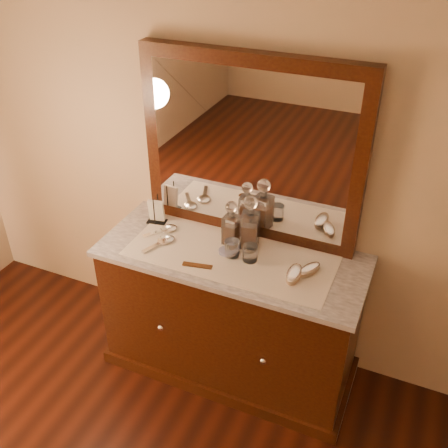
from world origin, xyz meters
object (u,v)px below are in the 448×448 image
Objects in this scene: mirror_frame at (251,150)px; hand_mirror_inner at (163,241)px; dresser_cabinet at (231,315)px; comb at (197,265)px; hand_mirror_outer at (166,229)px; pin_dish at (227,251)px; brush_near at (294,274)px; decanter_right at (250,227)px; napkin_rack at (156,212)px; decanter_left at (231,227)px; brush_far at (309,270)px.

mirror_frame is 0.69m from hand_mirror_inner.
mirror_frame is (0.00, 0.25, 0.94)m from dresser_cabinet.
hand_mirror_inner reaches higher than comb.
mirror_frame is 0.66m from comb.
hand_mirror_outer and hand_mirror_inner have the same top height.
brush_near is at bearing -9.12° from pin_dish.
comb is 0.38m from hand_mirror_outer.
mirror_frame is 7.32× the size of brush_near.
mirror_frame reaches higher than decanter_right.
napkin_rack is at bearing 128.65° from hand_mirror_inner.
dresser_cabinet is 8.37× the size of napkin_rack.
decanter_right is at bearing 50.63° from pin_dish.
hand_mirror_inner is (-0.34, -0.15, -0.09)m from decanter_left.
decanter_left is at bearing 62.53° from comb.
comb reaches higher than dresser_cabinet.
mirror_frame is 0.43m from decanter_left.
dresser_cabinet is 5.37× the size of decanter_left.
brush_near is 1.04× the size of brush_far.
comb is at bearing -162.04° from brush_far.
brush_near reaches higher than pin_dish.
decanter_left reaches higher than brush_near.
mirror_frame is 7.18× the size of napkin_rack.
comb is at bearing -118.15° from pin_dish.
brush_near is at bearing -29.37° from decanter_right.
brush_near is at bearing -130.81° from brush_far.
dresser_cabinet is 8.90× the size of brush_far.
decanter_right is 0.50m from hand_mirror_outer.
mirror_frame is at bearing 90.00° from dresser_cabinet.
hand_mirror_outer is at bearing 133.08° from comb.
hand_mirror_outer reaches higher than comb.
decanter_right is at bearing 6.32° from hand_mirror_outer.
hand_mirror_inner is at bearing -159.99° from decanter_right.
decanter_right reaches higher than decanter_left.
decanter_left reaches higher than dresser_cabinet.
comb is 0.49m from brush_near.
mirror_frame reaches higher than brush_far.
pin_dish is at bearing -81.94° from decanter_left.
hand_mirror_outer is at bearing -174.18° from decanter_left.
napkin_rack is (-0.40, 0.29, 0.06)m from comb.
pin_dish reaches higher than dresser_cabinet.
comb is 0.60× the size of decanter_left.
brush_far is (0.94, -0.11, -0.04)m from napkin_rack.
mirror_frame is at bearing 13.75° from napkin_rack.
hand_mirror_inner is at bearing -51.35° from napkin_rack.
comb is 0.50× the size of decanter_right.
decanter_right is 1.89× the size of brush_near.
brush_far is (0.45, 0.01, 0.01)m from pin_dish.
mirror_frame is at bearing 150.41° from brush_far.
napkin_rack reaches higher than dresser_cabinet.
brush_far is at bearing -15.60° from decanter_right.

